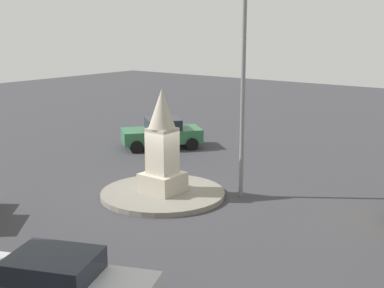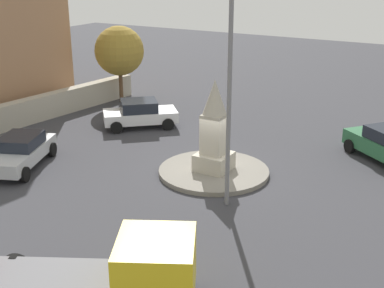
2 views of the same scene
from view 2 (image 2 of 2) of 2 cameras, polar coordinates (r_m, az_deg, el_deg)
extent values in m
plane|color=#38383D|center=(22.20, 2.39, -3.24)|extent=(80.00, 80.00, 0.00)
cylinder|color=gray|center=(22.16, 2.40, -3.01)|extent=(4.69, 4.69, 0.19)
cube|color=#B2AA99|center=(21.99, 2.41, -1.92)|extent=(1.38, 1.38, 0.72)
cube|color=#B2AA99|center=(21.57, 2.46, 1.09)|extent=(0.92, 0.92, 1.71)
cone|color=#B2AA99|center=(21.12, 2.52, 5.15)|extent=(1.01, 1.01, 1.45)
cylinder|color=slate|center=(18.07, 4.12, 5.86)|extent=(0.16, 0.16, 8.69)
cylinder|color=black|center=(25.52, 16.90, -0.22)|extent=(0.57, 0.64, 0.64)
cylinder|color=black|center=(26.66, 20.04, 0.27)|extent=(0.57, 0.64, 0.64)
cube|color=#B7BABF|center=(23.82, -18.31, -1.06)|extent=(4.53, 3.17, 0.58)
cube|color=#1E232D|center=(23.78, -18.29, 0.30)|extent=(2.34, 2.15, 0.51)
cylinder|color=black|center=(22.34, -17.86, -3.19)|extent=(0.68, 0.45, 0.64)
cylinder|color=black|center=(24.84, -15.09, -0.59)|extent=(0.68, 0.45, 0.64)
cylinder|color=black|center=(25.51, -18.57, -0.41)|extent=(0.68, 0.45, 0.64)
cube|color=silver|center=(28.25, -5.69, 3.08)|extent=(3.92, 4.08, 0.58)
cube|color=#1E232D|center=(28.08, -5.83, 4.20)|extent=(2.46, 2.48, 0.57)
cylinder|color=black|center=(27.39, -8.29, 1.80)|extent=(0.59, 0.62, 0.64)
cylinder|color=black|center=(29.07, -8.54, 2.85)|extent=(0.59, 0.62, 0.64)
cylinder|color=black|center=(27.67, -2.65, 2.18)|extent=(0.59, 0.62, 0.64)
cylinder|color=black|center=(29.34, -3.21, 3.19)|extent=(0.59, 0.62, 0.64)
cube|color=yellow|center=(13.60, -3.96, -13.45)|extent=(2.74, 2.69, 1.63)
cube|color=slate|center=(14.55, -15.99, -14.70)|extent=(3.66, 4.48, 0.40)
cylinder|color=black|center=(14.89, -2.84, -13.92)|extent=(0.63, 0.87, 0.84)
cylinder|color=black|center=(15.84, -18.82, -12.82)|extent=(0.63, 0.87, 0.84)
cube|color=#B2AA99|center=(30.17, -17.33, 3.51)|extent=(15.67, 2.40, 1.37)
cylinder|color=brown|center=(33.28, -7.80, 6.43)|extent=(0.25, 0.25, 2.19)
sphere|color=olive|center=(32.86, -7.97, 10.10)|extent=(3.05, 3.05, 3.05)
camera|label=1|loc=(24.49, -46.48, 8.22)|focal=48.81mm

